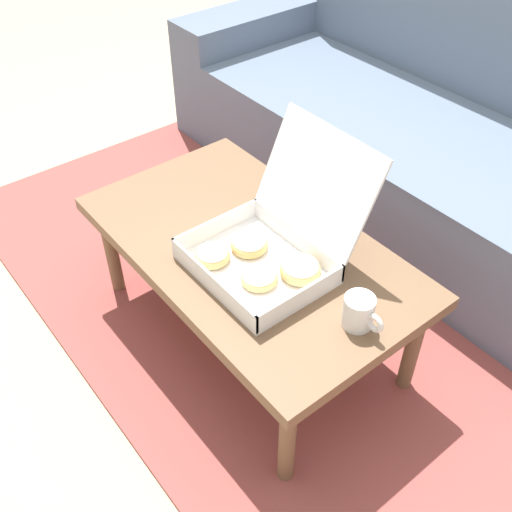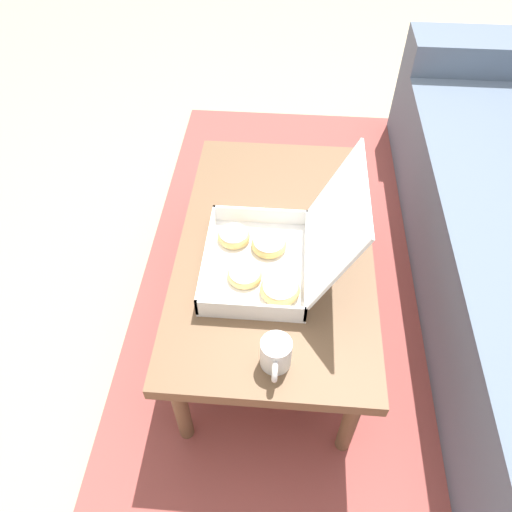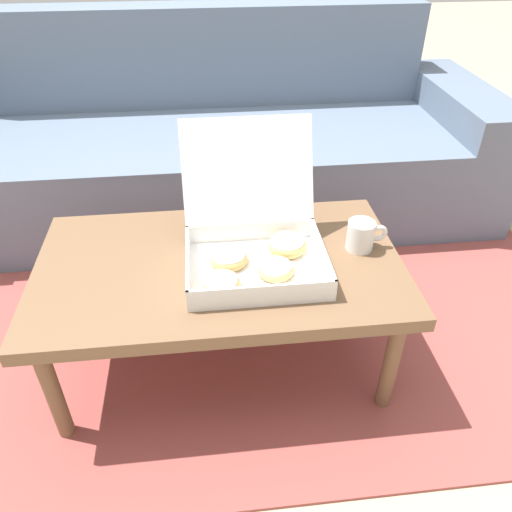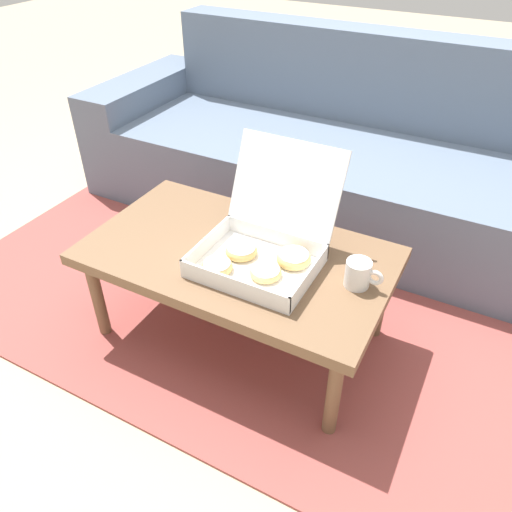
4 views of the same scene
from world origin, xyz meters
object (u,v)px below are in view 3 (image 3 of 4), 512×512
(couch, at_px, (208,148))
(pastry_box, at_px, (254,243))
(coffee_table, at_px, (220,273))
(coffee_mug, at_px, (362,235))

(couch, relative_size, pastry_box, 5.95)
(couch, relative_size, coffee_table, 2.45)
(coffee_table, bearing_deg, couch, 90.00)
(couch, height_order, pastry_box, couch)
(couch, xyz_separation_m, coffee_table, (0.00, -1.02, 0.07))
(coffee_table, height_order, coffee_mug, coffee_mug)
(pastry_box, bearing_deg, coffee_mug, 4.59)
(couch, bearing_deg, pastry_box, -84.49)
(pastry_box, relative_size, coffee_mug, 3.56)
(couch, distance_m, coffee_mug, 1.09)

